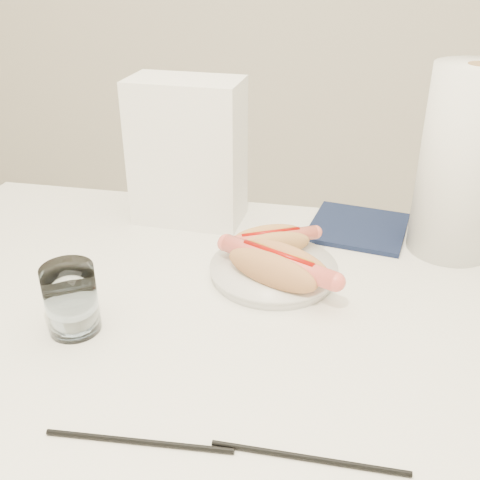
% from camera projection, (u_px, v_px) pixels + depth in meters
% --- Properties ---
extents(table, '(1.20, 0.80, 0.75)m').
position_uv_depth(table, '(237.00, 354.00, 0.83)').
color(table, white).
rests_on(table, ground).
extents(plate, '(0.22, 0.22, 0.02)m').
position_uv_depth(plate, '(274.00, 272.00, 0.90)').
color(plate, white).
rests_on(plate, table).
extents(hotdog_left, '(0.15, 0.11, 0.04)m').
position_uv_depth(hotdog_left, '(271.00, 242.00, 0.93)').
color(hotdog_left, tan).
rests_on(hotdog_left, plate).
extents(hotdog_right, '(0.19, 0.13, 0.05)m').
position_uv_depth(hotdog_right, '(278.00, 266.00, 0.85)').
color(hotdog_right, '#C5814D').
rests_on(hotdog_right, plate).
extents(water_glass, '(0.07, 0.07, 0.10)m').
position_uv_depth(water_glass, '(71.00, 299.00, 0.76)').
color(water_glass, silver).
rests_on(water_glass, table).
extents(chopstick_near, '(0.20, 0.02, 0.01)m').
position_uv_depth(chopstick_near, '(139.00, 441.00, 0.60)').
color(chopstick_near, black).
rests_on(chopstick_near, table).
extents(chopstick_far, '(0.20, 0.01, 0.01)m').
position_uv_depth(chopstick_far, '(309.00, 458.00, 0.58)').
color(chopstick_far, black).
rests_on(chopstick_far, table).
extents(napkin_box, '(0.20, 0.12, 0.26)m').
position_uv_depth(napkin_box, '(188.00, 152.00, 1.03)').
color(napkin_box, white).
rests_on(napkin_box, table).
extents(navy_napkin, '(0.19, 0.19, 0.01)m').
position_uv_depth(navy_napkin, '(358.00, 227.00, 1.04)').
color(navy_napkin, '#111A36').
rests_on(navy_napkin, table).
extents(paper_towel_roll, '(0.17, 0.17, 0.31)m').
position_uv_depth(paper_towel_roll, '(463.00, 164.00, 0.91)').
color(paper_towel_roll, white).
rests_on(paper_towel_roll, table).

